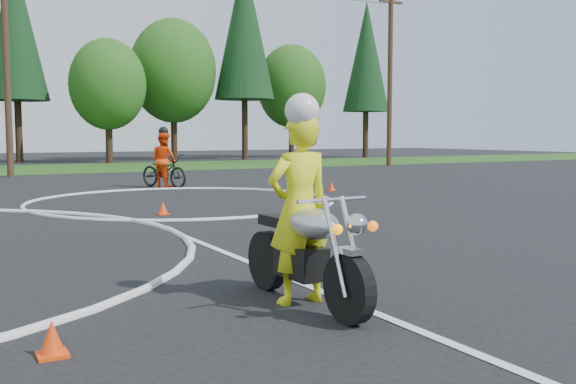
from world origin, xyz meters
TOP-DOWN VIEW (x-y plane):
  - primary_motorcycle at (5.55, -2.68)m, footprint 0.80×2.27m
  - rider_primary_grp at (5.55, -2.54)m, footprint 0.75×0.51m
  - rider_second_grp at (8.98, 12.61)m, footprint 1.53×2.26m
  - traffic_cones at (3.57, 2.58)m, footprint 16.98×12.10m
  - treeline at (14.78, 34.61)m, footprint 38.20×8.10m
  - utility_poles at (5.00, 21.00)m, footprint 41.60×1.12m

SIDE VIEW (x-z plane):
  - traffic_cones at x=3.57m, z-range -0.01..0.29m
  - primary_motorcycle at x=5.55m, z-range -0.02..1.18m
  - rider_second_grp at x=8.98m, z-range -0.30..1.75m
  - rider_primary_grp at x=5.55m, z-range -0.04..2.18m
  - utility_poles at x=5.00m, z-range 0.20..10.20m
  - treeline at x=14.78m, z-range -0.64..13.88m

